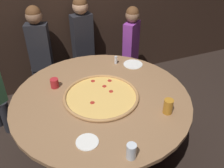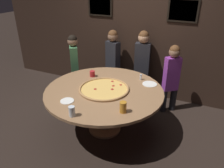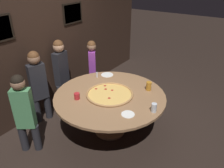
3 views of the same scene
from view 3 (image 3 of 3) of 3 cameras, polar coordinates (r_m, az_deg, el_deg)
ground_plane at (r=3.94m, az=-0.54°, el=-12.09°), size 24.00×24.00×0.00m
back_wall at (r=4.25m, az=-17.67°, el=9.79°), size 6.40×0.08×2.60m
dining_table at (r=3.57m, az=-0.58°, el=-4.31°), size 1.79×1.79×0.74m
giant_pizza at (r=3.50m, az=-0.57°, el=-2.59°), size 0.76×0.76×0.03m
drink_cup_near_left at (r=3.13m, az=10.91°, el=-6.11°), size 0.08×0.08×0.13m
drink_cup_centre_back at (r=3.66m, az=9.57°, el=-0.54°), size 0.09×0.09×0.14m
drink_cup_by_shaker at (r=3.41m, az=-9.16°, el=-3.14°), size 0.09×0.09×0.10m
white_plate_beside_cup at (r=3.06m, az=4.18°, el=-7.89°), size 0.19×0.19×0.01m
white_plate_left_side at (r=4.16m, az=-1.28°, el=2.43°), size 0.23×0.23×0.01m
condiment_shaker at (r=4.06m, az=-3.95°, el=2.43°), size 0.04×0.04×0.10m
diner_centre_back at (r=3.40m, az=-22.01°, el=-6.36°), size 0.29×0.33×1.29m
diner_side_right at (r=4.01m, az=-18.74°, el=0.22°), size 0.36×0.23×1.35m
diner_side_left at (r=4.65m, az=-5.16°, el=4.76°), size 0.32×0.29×1.26m
diner_far_right at (r=4.39m, az=-13.15°, el=3.64°), size 0.36×0.21×1.38m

